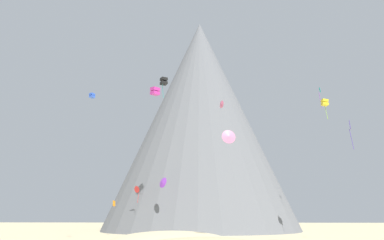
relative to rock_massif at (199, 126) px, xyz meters
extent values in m
cone|color=slate|center=(0.42, 0.79, 1.83)|extent=(73.43, 73.43, 64.67)
cone|color=slate|center=(-2.09, -3.96, -9.14)|extent=(40.66, 40.66, 42.72)
cube|color=teal|center=(29.06, -26.37, 2.01)|extent=(0.30, 0.81, 1.20)
cylinder|color=purple|center=(28.98, -26.37, -0.45)|extent=(0.45, 0.08, 3.79)
cube|color=black|center=(-6.65, -32.18, 2.25)|extent=(1.87, 1.87, 0.63)
cube|color=black|center=(-6.65, -32.18, 3.15)|extent=(1.87, 1.87, 0.63)
cylinder|color=teal|center=(-6.81, -32.18, 0.43)|extent=(0.32, 0.51, 3.00)
cube|color=blue|center=(-18.01, -46.09, -5.11)|extent=(1.15, 1.16, 0.45)
cube|color=blue|center=(-18.01, -46.09, -4.68)|extent=(1.15, 1.16, 0.45)
cone|color=purple|center=(-7.17, -26.58, -19.13)|extent=(2.28, 2.31, 2.35)
cube|color=#D1339E|center=(-5.37, -52.81, -6.82)|extent=(1.72, 1.73, 0.66)
cube|color=#D1339E|center=(-5.37, -52.81, -6.15)|extent=(1.72, 1.73, 0.66)
cube|color=orange|center=(-18.26, -25.24, -23.63)|extent=(0.44, 1.13, 1.36)
cube|color=yellow|center=(27.81, -33.20, -3.42)|extent=(1.44, 1.38, 0.72)
cube|color=yellow|center=(27.81, -33.20, -2.70)|extent=(1.44, 1.38, 0.72)
cylinder|color=#8CD133|center=(27.96, -33.20, -5.24)|extent=(0.34, 0.44, 3.09)
cone|color=pink|center=(6.21, -58.80, -15.40)|extent=(2.04, 0.87, 1.99)
cube|color=#8CD133|center=(12.09, -18.61, -20.81)|extent=(0.76, 0.56, 0.71)
cylinder|color=gold|center=(12.35, -18.61, -23.00)|extent=(0.62, 0.10, 3.65)
cone|color=red|center=(-13.68, -22.31, -20.32)|extent=(1.68, 1.40, 1.61)
cylinder|color=red|center=(-13.40, -22.31, -22.28)|extent=(0.34, 0.08, 2.32)
cube|color=#5138B2|center=(29.04, -42.75, -10.18)|extent=(0.47, 1.17, 1.63)
cylinder|color=#5138B2|center=(29.09, -42.75, -12.84)|extent=(0.53, 0.13, 3.75)
cone|color=#E5668C|center=(5.41, -52.51, -8.79)|extent=(0.78, 1.24, 1.28)
camera|label=1|loc=(3.71, -111.82, -26.19)|focal=35.70mm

